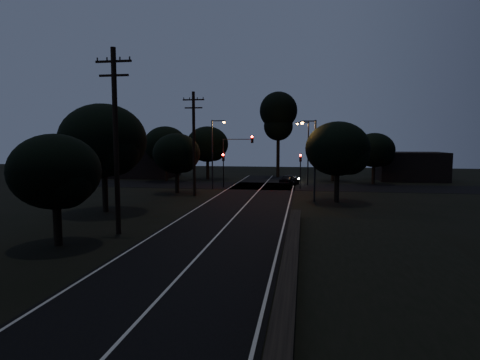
% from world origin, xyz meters
% --- Properties ---
extents(road_surface, '(60.00, 70.00, 0.03)m').
position_xyz_m(road_surface, '(0.00, 31.12, 0.01)').
color(road_surface, black).
rests_on(road_surface, ground).
extents(retaining_wall, '(6.93, 26.00, 1.60)m').
position_xyz_m(retaining_wall, '(7.74, 3.00, 0.62)').
color(retaining_wall, black).
rests_on(retaining_wall, ground).
extents(utility_pole_mid, '(2.20, 0.30, 11.00)m').
position_xyz_m(utility_pole_mid, '(-6.00, 15.00, 5.74)').
color(utility_pole_mid, black).
rests_on(utility_pole_mid, ground).
extents(utility_pole_far, '(2.20, 0.30, 10.50)m').
position_xyz_m(utility_pole_far, '(-6.00, 32.00, 5.48)').
color(utility_pole_far, black).
rests_on(utility_pole_far, ground).
extents(tree_left_b, '(4.71, 4.71, 5.98)m').
position_xyz_m(tree_left_b, '(-7.83, 11.90, 3.88)').
color(tree_left_b, black).
rests_on(tree_left_b, ground).
extents(tree_left_c, '(6.72, 6.72, 8.49)m').
position_xyz_m(tree_left_c, '(-10.26, 21.86, 5.49)').
color(tree_left_c, black).
rests_on(tree_left_c, ground).
extents(tree_left_d, '(5.06, 5.06, 6.42)m').
position_xyz_m(tree_left_d, '(-8.32, 33.90, 4.16)').
color(tree_left_d, black).
rests_on(tree_left_d, ground).
extents(tree_far_nw, '(6.10, 6.10, 7.73)m').
position_xyz_m(tree_far_nw, '(-8.78, 49.88, 5.00)').
color(tree_far_nw, black).
rests_on(tree_far_nw, ground).
extents(tree_far_w, '(5.98, 5.98, 7.62)m').
position_xyz_m(tree_far_w, '(-13.79, 45.88, 4.95)').
color(tree_far_w, black).
rests_on(tree_far_w, ground).
extents(tree_far_ne, '(5.54, 5.54, 7.01)m').
position_xyz_m(tree_far_ne, '(9.20, 49.89, 4.53)').
color(tree_far_ne, black).
rests_on(tree_far_ne, ground).
extents(tree_far_e, '(5.24, 5.24, 6.65)m').
position_xyz_m(tree_far_e, '(14.19, 46.89, 4.30)').
color(tree_far_e, black).
rests_on(tree_far_e, ground).
extents(tree_right_a, '(5.79, 5.79, 7.36)m').
position_xyz_m(tree_right_a, '(8.20, 29.88, 4.77)').
color(tree_right_a, black).
rests_on(tree_right_a, ground).
extents(tall_pine, '(5.77, 5.77, 13.12)m').
position_xyz_m(tall_pine, '(1.00, 55.00, 9.45)').
color(tall_pine, black).
rests_on(tall_pine, ground).
extents(building_left, '(10.00, 8.00, 4.40)m').
position_xyz_m(building_left, '(-20.00, 52.00, 2.20)').
color(building_left, black).
rests_on(building_left, ground).
extents(building_right, '(9.00, 7.00, 4.00)m').
position_xyz_m(building_right, '(20.00, 53.00, 2.00)').
color(building_right, black).
rests_on(building_right, ground).
extents(signal_left, '(0.28, 0.35, 4.10)m').
position_xyz_m(signal_left, '(-4.60, 39.99, 2.84)').
color(signal_left, black).
rests_on(signal_left, ground).
extents(signal_right, '(0.28, 0.35, 4.10)m').
position_xyz_m(signal_right, '(4.60, 39.99, 2.84)').
color(signal_right, black).
rests_on(signal_right, ground).
extents(signal_mast, '(3.70, 0.35, 6.25)m').
position_xyz_m(signal_mast, '(-2.91, 39.99, 4.34)').
color(signal_mast, black).
rests_on(signal_mast, ground).
extents(streetlight_a, '(1.66, 0.26, 8.00)m').
position_xyz_m(streetlight_a, '(-5.31, 38.00, 4.64)').
color(streetlight_a, black).
rests_on(streetlight_a, ground).
extents(streetlight_b, '(1.66, 0.26, 8.00)m').
position_xyz_m(streetlight_b, '(5.31, 44.00, 4.64)').
color(streetlight_b, black).
rests_on(streetlight_b, ground).
extents(streetlight_c, '(1.46, 0.26, 7.50)m').
position_xyz_m(streetlight_c, '(5.83, 30.00, 4.35)').
color(streetlight_c, black).
rests_on(streetlight_c, ground).
extents(car, '(2.75, 4.25, 1.35)m').
position_xyz_m(car, '(3.20, 43.69, 0.67)').
color(car, black).
rests_on(car, ground).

